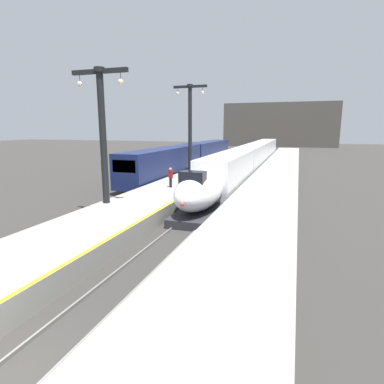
# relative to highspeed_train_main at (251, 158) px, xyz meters

# --- Properties ---
(ground_plane) EXTENTS (260.00, 260.00, 0.00)m
(ground_plane) POSITION_rel_highspeed_train_main_xyz_m (0.00, -39.83, -1.95)
(ground_plane) COLOR #33302D
(platform_left) EXTENTS (4.80, 110.00, 1.05)m
(platform_left) POSITION_rel_highspeed_train_main_xyz_m (-4.05, -15.08, -1.43)
(platform_left) COLOR gray
(platform_left) RESTS_ON ground
(platform_right) EXTENTS (4.80, 110.00, 1.05)m
(platform_right) POSITION_rel_highspeed_train_main_xyz_m (4.05, -15.08, -1.43)
(platform_right) COLOR gray
(platform_right) RESTS_ON ground
(platform_left_safety_stripe) EXTENTS (0.20, 107.80, 0.01)m
(platform_left_safety_stripe) POSITION_rel_highspeed_train_main_xyz_m (-1.77, -15.08, -0.90)
(platform_left_safety_stripe) COLOR yellow
(platform_left_safety_stripe) RESTS_ON platform_left
(rail_main_left) EXTENTS (0.08, 110.00, 0.12)m
(rail_main_left) POSITION_rel_highspeed_train_main_xyz_m (-0.75, -12.33, -1.89)
(rail_main_left) COLOR slate
(rail_main_left) RESTS_ON ground
(rail_main_right) EXTENTS (0.08, 110.00, 0.12)m
(rail_main_right) POSITION_rel_highspeed_train_main_xyz_m (0.75, -12.33, -1.89)
(rail_main_right) COLOR slate
(rail_main_right) RESTS_ON ground
(rail_secondary_left) EXTENTS (0.08, 110.00, 0.12)m
(rail_secondary_left) POSITION_rel_highspeed_train_main_xyz_m (-8.85, -12.33, -1.89)
(rail_secondary_left) COLOR slate
(rail_secondary_left) RESTS_ON ground
(rail_secondary_right) EXTENTS (0.08, 110.00, 0.12)m
(rail_secondary_right) POSITION_rel_highspeed_train_main_xyz_m (-7.35, -12.33, -1.89)
(rail_secondary_right) COLOR slate
(rail_secondary_right) RESTS_ON ground
(highspeed_train_main) EXTENTS (2.92, 57.12, 3.60)m
(highspeed_train_main) POSITION_rel_highspeed_train_main_xyz_m (0.00, 0.00, 0.00)
(highspeed_train_main) COLOR silver
(highspeed_train_main) RESTS_ON ground
(regional_train_adjacent) EXTENTS (2.85, 36.60, 3.80)m
(regional_train_adjacent) POSITION_rel_highspeed_train_main_xyz_m (-8.10, -2.42, 0.17)
(regional_train_adjacent) COLOR #141E4C
(regional_train_adjacent) RESTS_ON ground
(station_column_mid) EXTENTS (4.00, 0.68, 8.71)m
(station_column_mid) POSITION_rel_highspeed_train_main_xyz_m (-5.90, -26.69, 4.37)
(station_column_mid) COLOR black
(station_column_mid) RESTS_ON platform_left
(station_column_far) EXTENTS (4.00, 0.68, 9.86)m
(station_column_far) POSITION_rel_highspeed_train_main_xyz_m (-5.90, -9.08, 4.98)
(station_column_far) COLOR black
(station_column_far) RESTS_ON platform_left
(passenger_near_edge) EXTENTS (0.51, 0.37, 1.69)m
(passenger_near_edge) POSITION_rel_highspeed_train_main_xyz_m (-3.92, -20.05, 0.09)
(passenger_near_edge) COLOR #23232D
(passenger_near_edge) RESTS_ON platform_left
(rolling_suitcase) EXTENTS (0.40, 0.22, 0.98)m
(rolling_suitcase) POSITION_rel_highspeed_train_main_xyz_m (-2.31, -19.66, -0.60)
(rolling_suitcase) COLOR navy
(rolling_suitcase) RESTS_ON platform_left
(terminus_back_wall) EXTENTS (36.00, 2.00, 14.00)m
(terminus_back_wall) POSITION_rel_highspeed_train_main_xyz_m (0.00, 62.17, 5.05)
(terminus_back_wall) COLOR #4C4742
(terminus_back_wall) RESTS_ON ground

